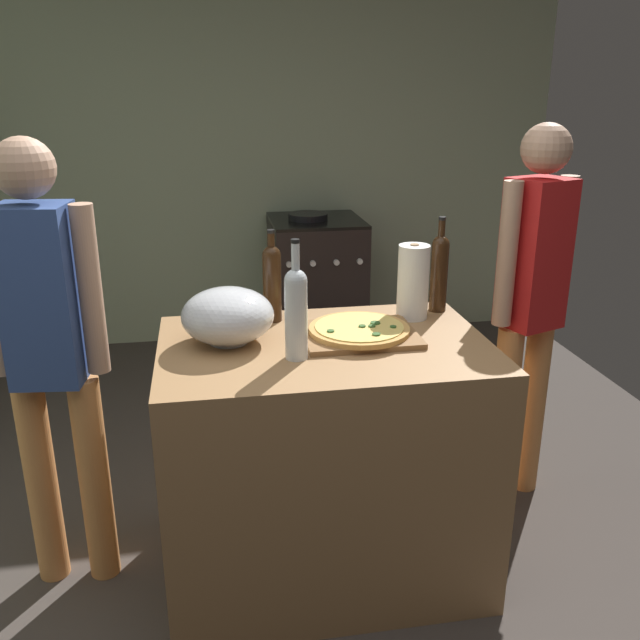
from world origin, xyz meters
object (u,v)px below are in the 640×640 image
(pizza, at_px, (359,329))
(person_in_red, at_px, (530,296))
(wine_bottle_clear, at_px, (296,309))
(mixing_bowl, at_px, (228,316))
(wine_bottle_amber, at_px, (439,270))
(person_in_stripes, at_px, (49,345))
(stove, at_px, (316,285))
(wine_bottle_dark, at_px, (272,280))
(paper_towel_roll, at_px, (413,282))

(pizza, xyz_separation_m, person_in_red, (0.80, 0.30, -0.01))
(wine_bottle_clear, bearing_deg, mixing_bowl, 139.32)
(mixing_bowl, height_order, wine_bottle_amber, wine_bottle_amber)
(mixing_bowl, bearing_deg, pizza, -3.77)
(person_in_stripes, bearing_deg, stove, 59.09)
(wine_bottle_dark, distance_m, person_in_red, 1.09)
(mixing_bowl, bearing_deg, wine_bottle_dark, 49.19)
(pizza, xyz_separation_m, mixing_bowl, (-0.46, 0.03, 0.07))
(mixing_bowl, height_order, person_in_red, person_in_red)
(wine_bottle_amber, bearing_deg, person_in_red, 8.30)
(wine_bottle_dark, bearing_deg, paper_towel_roll, -6.29)
(wine_bottle_amber, relative_size, person_in_red, 0.23)
(paper_towel_roll, height_order, person_in_red, person_in_red)
(pizza, xyz_separation_m, wine_bottle_amber, (0.37, 0.24, 0.14))
(wine_bottle_amber, xyz_separation_m, person_in_stripes, (-1.43, -0.17, -0.15))
(mixing_bowl, relative_size, wine_bottle_amber, 0.85)
(wine_bottle_dark, bearing_deg, person_in_red, 3.73)
(mixing_bowl, relative_size, wine_bottle_clear, 0.80)
(mixing_bowl, relative_size, person_in_stripes, 0.20)
(wine_bottle_amber, relative_size, wine_bottle_dark, 1.07)
(wine_bottle_amber, bearing_deg, stove, 94.55)
(paper_towel_roll, relative_size, wine_bottle_dark, 0.83)
(wine_bottle_amber, relative_size, wine_bottle_clear, 0.94)
(wine_bottle_dark, height_order, stove, wine_bottle_dark)
(paper_towel_roll, relative_size, wine_bottle_amber, 0.77)
(mixing_bowl, bearing_deg, person_in_stripes, 176.02)
(wine_bottle_clear, xyz_separation_m, person_in_stripes, (-0.81, 0.22, -0.15))
(mixing_bowl, bearing_deg, wine_bottle_clear, -40.68)
(wine_bottle_dark, height_order, person_in_red, person_in_red)
(mixing_bowl, bearing_deg, stove, 72.80)
(wine_bottle_amber, distance_m, person_in_stripes, 1.45)
(person_in_red, bearing_deg, paper_towel_roll, -166.89)
(person_in_stripes, bearing_deg, pizza, -3.89)
(person_in_stripes, bearing_deg, wine_bottle_dark, 11.68)
(person_in_stripes, bearing_deg, wine_bottle_amber, 6.73)
(wine_bottle_dark, bearing_deg, pizza, -39.58)
(person_in_stripes, distance_m, person_in_red, 1.87)
(paper_towel_roll, xyz_separation_m, wine_bottle_amber, (0.13, 0.07, 0.03))
(stove, bearing_deg, wine_bottle_amber, -85.45)
(paper_towel_roll, bearing_deg, person_in_stripes, -175.50)
(stove, bearing_deg, person_in_stripes, -120.91)
(pizza, relative_size, stove, 0.37)
(wine_bottle_dark, bearing_deg, wine_bottle_amber, 0.72)
(pizza, bearing_deg, stove, 84.41)
(wine_bottle_amber, height_order, stove, wine_bottle_amber)
(paper_towel_roll, bearing_deg, wine_bottle_clear, -146.39)
(wine_bottle_dark, xyz_separation_m, wine_bottle_clear, (0.04, -0.38, 0.01))
(wine_bottle_amber, bearing_deg, paper_towel_roll, -152.15)
(paper_towel_roll, height_order, wine_bottle_clear, wine_bottle_clear)
(wine_bottle_clear, bearing_deg, paper_towel_roll, 33.61)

